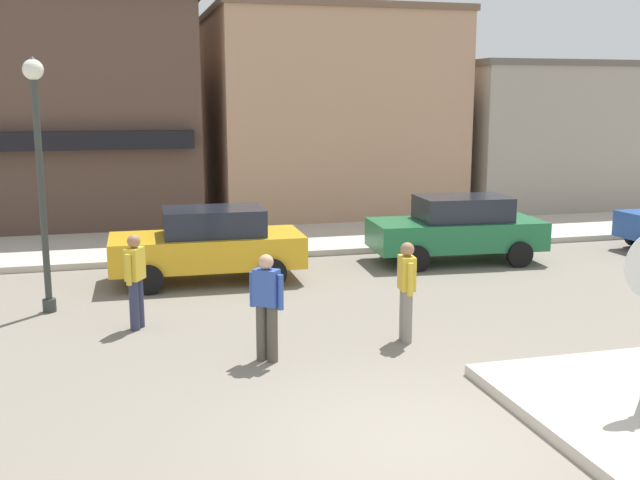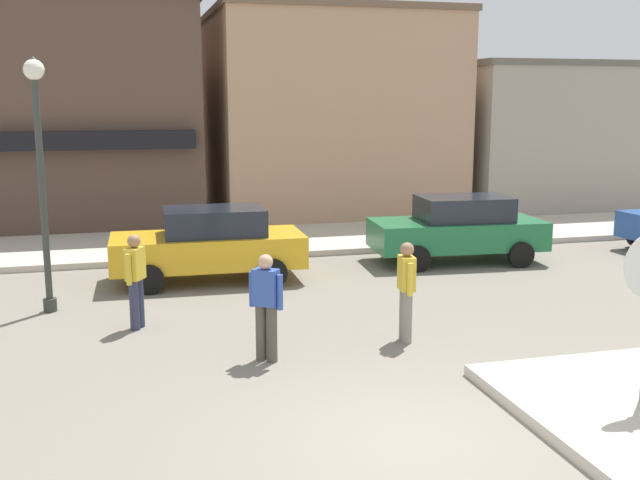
# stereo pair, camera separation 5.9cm
# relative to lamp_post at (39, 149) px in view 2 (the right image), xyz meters

# --- Properties ---
(ground_plane) EXTENTS (160.00, 160.00, 0.00)m
(ground_plane) POSITION_rel_lamp_post_xyz_m (4.48, -6.64, -2.96)
(ground_plane) COLOR gray
(kerb_far) EXTENTS (80.00, 4.00, 0.15)m
(kerb_far) POSITION_rel_lamp_post_xyz_m (4.48, 5.39, -2.88)
(kerb_far) COLOR beige
(kerb_far) RESTS_ON ground
(lamp_post) EXTENTS (0.36, 0.36, 4.54)m
(lamp_post) POSITION_rel_lamp_post_xyz_m (0.00, 0.00, 0.00)
(lamp_post) COLOR #333833
(lamp_post) RESTS_ON ground
(parked_car_nearest) EXTENTS (4.04, 1.96, 1.56)m
(parked_car_nearest) POSITION_rel_lamp_post_xyz_m (3.09, 1.59, -2.15)
(parked_car_nearest) COLOR gold
(parked_car_nearest) RESTS_ON ground
(parked_car_second) EXTENTS (4.12, 2.10, 1.56)m
(parked_car_second) POSITION_rel_lamp_post_xyz_m (9.00, 1.99, -2.15)
(parked_car_second) COLOR #1E6B3D
(parked_car_second) RESTS_ON ground
(pedestrian_crossing_near) EXTENTS (0.36, 0.53, 1.61)m
(pedestrian_crossing_near) POSITION_rel_lamp_post_xyz_m (1.52, -1.46, -2.09)
(pedestrian_crossing_near) COLOR #2D334C
(pedestrian_crossing_near) RESTS_ON ground
(pedestrian_crossing_far) EXTENTS (0.26, 0.56, 1.61)m
(pedestrian_crossing_far) POSITION_rel_lamp_post_xyz_m (5.65, -3.25, -2.09)
(pedestrian_crossing_far) COLOR gray
(pedestrian_crossing_far) RESTS_ON ground
(pedestrian_kerb_side) EXTENTS (0.48, 0.41, 1.61)m
(pedestrian_kerb_side) POSITION_rel_lamp_post_xyz_m (3.34, -3.57, -2.09)
(pedestrian_kerb_side) COLOR #4C473D
(pedestrian_kerb_side) RESTS_ON ground
(building_corner_shop) EXTENTS (10.64, 9.06, 6.79)m
(building_corner_shop) POSITION_rel_lamp_post_xyz_m (-1.52, 11.66, 0.44)
(building_corner_shop) COLOR brown
(building_corner_shop) RESTS_ON ground
(building_storefront_left_near) EXTENTS (7.75, 6.96, 6.60)m
(building_storefront_left_near) POSITION_rel_lamp_post_xyz_m (8.13, 10.69, 0.35)
(building_storefront_left_near) COLOR tan
(building_storefront_left_near) RESTS_ON ground
(building_storefront_left_mid) EXTENTS (9.08, 5.25, 5.02)m
(building_storefront_left_mid) POSITION_rel_lamp_post_xyz_m (16.81, 9.61, -0.44)
(building_storefront_left_mid) COLOR #9E9384
(building_storefront_left_mid) RESTS_ON ground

